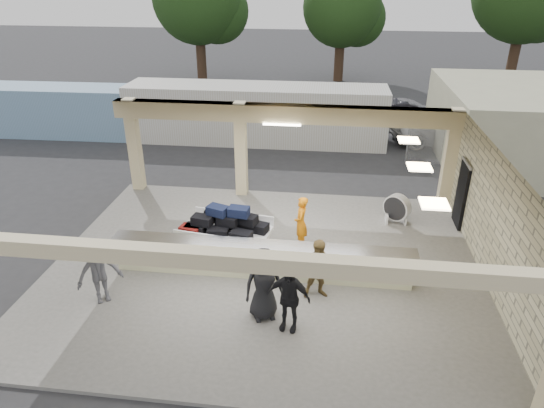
# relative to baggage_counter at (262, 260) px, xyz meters

# --- Properties ---
(ground) EXTENTS (120.00, 120.00, 0.00)m
(ground) POSITION_rel_baggage_counter_xyz_m (0.00, 0.50, -0.59)
(ground) COLOR #2A2A2C
(ground) RESTS_ON ground
(pavilion) EXTENTS (12.01, 10.00, 3.55)m
(pavilion) POSITION_rel_baggage_counter_xyz_m (0.21, 1.16, 0.76)
(pavilion) COLOR #615F5A
(pavilion) RESTS_ON ground
(baggage_counter) EXTENTS (8.20, 0.58, 0.98)m
(baggage_counter) POSITION_rel_baggage_counter_xyz_m (0.00, 0.00, 0.00)
(baggage_counter) COLOR beige
(baggage_counter) RESTS_ON pavilion
(luggage_cart) EXTENTS (2.73, 1.93, 1.47)m
(luggage_cart) POSITION_rel_baggage_counter_xyz_m (-1.25, 1.08, 0.31)
(luggage_cart) COLOR white
(luggage_cart) RESTS_ON pavilion
(drum_fan) EXTENTS (0.89, 0.77, 0.99)m
(drum_fan) POSITION_rel_baggage_counter_xyz_m (3.97, 3.60, 0.04)
(drum_fan) COLOR white
(drum_fan) RESTS_ON pavilion
(baggage_handler) EXTENTS (0.33, 0.60, 1.64)m
(baggage_handler) POSITION_rel_baggage_counter_xyz_m (0.95, 1.62, 0.33)
(baggage_handler) COLOR orange
(baggage_handler) RESTS_ON pavilion
(passenger_a) EXTENTS (0.85, 0.50, 1.63)m
(passenger_a) POSITION_rel_baggage_counter_xyz_m (1.59, -0.78, 0.33)
(passenger_a) COLOR olive
(passenger_a) RESTS_ON pavilion
(passenger_b) EXTENTS (1.06, 0.52, 1.72)m
(passenger_b) POSITION_rel_baggage_counter_xyz_m (0.93, -2.08, 0.37)
(passenger_b) COLOR black
(passenger_b) RESTS_ON pavilion
(passenger_c) EXTENTS (1.13, 0.98, 1.73)m
(passenger_c) POSITION_rel_baggage_counter_xyz_m (-3.81, -1.64, 0.38)
(passenger_c) COLOR #47464B
(passenger_c) RESTS_ON pavilion
(passenger_d) EXTENTS (0.98, 0.68, 1.86)m
(passenger_d) POSITION_rel_baggage_counter_xyz_m (0.31, -1.72, 0.44)
(passenger_d) COLOR black
(passenger_d) RESTS_ON pavilion
(car_white_a) EXTENTS (5.73, 3.66, 1.51)m
(car_white_a) POSITION_rel_baggage_counter_xyz_m (7.29, 12.75, 0.17)
(car_white_a) COLOR silver
(car_white_a) RESTS_ON ground
(car_dark) EXTENTS (3.85, 1.40, 1.28)m
(car_dark) POSITION_rel_baggage_counter_xyz_m (5.78, 15.48, 0.05)
(car_dark) COLOR black
(car_dark) RESTS_ON ground
(container_white) EXTENTS (12.48, 2.58, 2.70)m
(container_white) POSITION_rel_baggage_counter_xyz_m (-1.97, 11.72, 0.76)
(container_white) COLOR silver
(container_white) RESTS_ON ground
(container_blue) EXTENTS (9.37, 2.46, 2.42)m
(container_blue) POSITION_rel_baggage_counter_xyz_m (-12.08, 11.55, 0.62)
(container_blue) COLOR #7696BD
(container_blue) RESTS_ON ground
(tree_left) EXTENTS (6.60, 6.30, 9.00)m
(tree_left) POSITION_rel_baggage_counter_xyz_m (-7.68, 24.66, 5.00)
(tree_left) COLOR #382619
(tree_left) RESTS_ON ground
(tree_mid) EXTENTS (6.00, 5.60, 8.00)m
(tree_mid) POSITION_rel_baggage_counter_xyz_m (2.32, 26.66, 4.38)
(tree_mid) COLOR #382619
(tree_mid) RESTS_ON ground
(adjacent_building) EXTENTS (6.00, 8.00, 3.20)m
(adjacent_building) POSITION_rel_baggage_counter_xyz_m (9.50, 10.50, 1.01)
(adjacent_building) COLOR #B5B390
(adjacent_building) RESTS_ON ground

